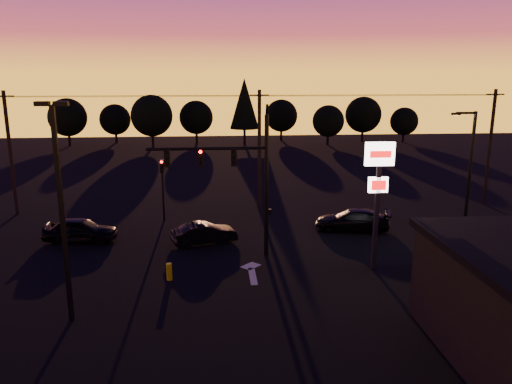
{
  "coord_description": "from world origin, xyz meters",
  "views": [
    {
      "loc": [
        -1.32,
        -22.85,
        10.2
      ],
      "look_at": [
        1.0,
        5.0,
        3.5
      ],
      "focal_mm": 35.0,
      "sensor_mm": 36.0,
      "label": 1
    }
  ],
  "objects_px": {
    "secondary_signal": "(162,181)",
    "car_right": "(352,220)",
    "pylon_sign": "(378,179)",
    "traffic_signal_mast": "(238,171)",
    "bollard": "(169,272)",
    "suv_parked": "(475,272)",
    "parking_lot_light": "(61,200)",
    "car_mid": "(204,233)",
    "car_left": "(80,230)",
    "streetlight": "(468,171)"
  },
  "relations": [
    {
      "from": "secondary_signal",
      "to": "car_right",
      "type": "distance_m",
      "value": 13.27
    },
    {
      "from": "pylon_sign",
      "to": "car_right",
      "type": "relative_size",
      "value": 1.4
    },
    {
      "from": "traffic_signal_mast",
      "to": "bollard",
      "type": "relative_size",
      "value": 9.86
    },
    {
      "from": "suv_parked",
      "to": "car_right",
      "type": "bearing_deg",
      "value": 76.97
    },
    {
      "from": "bollard",
      "to": "car_right",
      "type": "relative_size",
      "value": 0.18
    },
    {
      "from": "parking_lot_light",
      "to": "bollard",
      "type": "height_order",
      "value": "parking_lot_light"
    },
    {
      "from": "bollard",
      "to": "suv_parked",
      "type": "relative_size",
      "value": 0.16
    },
    {
      "from": "parking_lot_light",
      "to": "suv_parked",
      "type": "relative_size",
      "value": 1.68
    },
    {
      "from": "bollard",
      "to": "car_mid",
      "type": "xyz_separation_m",
      "value": [
        1.68,
        5.4,
        0.21
      ]
    },
    {
      "from": "car_mid",
      "to": "parking_lot_light",
      "type": "bearing_deg",
      "value": 132.34
    },
    {
      "from": "secondary_signal",
      "to": "bollard",
      "type": "height_order",
      "value": "secondary_signal"
    },
    {
      "from": "parking_lot_light",
      "to": "car_right",
      "type": "xyz_separation_m",
      "value": [
        15.16,
        11.14,
        -4.56
      ]
    },
    {
      "from": "car_left",
      "to": "suv_parked",
      "type": "height_order",
      "value": "suv_parked"
    },
    {
      "from": "car_right",
      "to": "suv_parked",
      "type": "relative_size",
      "value": 0.9
    },
    {
      "from": "pylon_sign",
      "to": "car_right",
      "type": "distance_m",
      "value": 7.89
    },
    {
      "from": "traffic_signal_mast",
      "to": "bollard",
      "type": "distance_m",
      "value": 6.55
    },
    {
      "from": "car_left",
      "to": "car_right",
      "type": "xyz_separation_m",
      "value": [
        17.36,
        0.85,
        -0.05
      ]
    },
    {
      "from": "secondary_signal",
      "to": "streetlight",
      "type": "relative_size",
      "value": 0.54
    },
    {
      "from": "streetlight",
      "to": "suv_parked",
      "type": "xyz_separation_m",
      "value": [
        -2.71,
        -6.64,
        -3.67
      ]
    },
    {
      "from": "streetlight",
      "to": "secondary_signal",
      "type": "bearing_deg",
      "value": 162.44
    },
    {
      "from": "car_mid",
      "to": "suv_parked",
      "type": "distance_m",
      "value": 15.21
    },
    {
      "from": "car_mid",
      "to": "suv_parked",
      "type": "height_order",
      "value": "suv_parked"
    },
    {
      "from": "bollard",
      "to": "pylon_sign",
      "type": "bearing_deg",
      "value": 3.09
    },
    {
      "from": "car_right",
      "to": "traffic_signal_mast",
      "type": "bearing_deg",
      "value": -48.27
    },
    {
      "from": "streetlight",
      "to": "pylon_sign",
      "type": "bearing_deg",
      "value": -149.92
    },
    {
      "from": "parking_lot_light",
      "to": "car_left",
      "type": "bearing_deg",
      "value": 102.05
    },
    {
      "from": "pylon_sign",
      "to": "car_left",
      "type": "xyz_separation_m",
      "value": [
        -16.7,
        5.8,
        -4.16
      ]
    },
    {
      "from": "parking_lot_light",
      "to": "car_mid",
      "type": "xyz_separation_m",
      "value": [
        5.44,
        9.32,
        -4.62
      ]
    },
    {
      "from": "secondary_signal",
      "to": "pylon_sign",
      "type": "distance_m",
      "value": 15.75
    },
    {
      "from": "traffic_signal_mast",
      "to": "streetlight",
      "type": "bearing_deg",
      "value": 6.14
    },
    {
      "from": "car_right",
      "to": "bollard",
      "type": "bearing_deg",
      "value": -44.03
    },
    {
      "from": "secondary_signal",
      "to": "car_mid",
      "type": "distance_m",
      "value": 6.34
    },
    {
      "from": "traffic_signal_mast",
      "to": "parking_lot_light",
      "type": "distance_m",
      "value": 10.19
    },
    {
      "from": "secondary_signal",
      "to": "suv_parked",
      "type": "distance_m",
      "value": 20.64
    },
    {
      "from": "suv_parked",
      "to": "parking_lot_light",
      "type": "bearing_deg",
      "value": 151.81
    },
    {
      "from": "streetlight",
      "to": "suv_parked",
      "type": "height_order",
      "value": "streetlight"
    },
    {
      "from": "car_mid",
      "to": "car_right",
      "type": "distance_m",
      "value": 9.88
    },
    {
      "from": "secondary_signal",
      "to": "streetlight",
      "type": "bearing_deg",
      "value": -17.56
    },
    {
      "from": "car_left",
      "to": "parking_lot_light",
      "type": "bearing_deg",
      "value": -162.49
    },
    {
      "from": "car_right",
      "to": "streetlight",
      "type": "bearing_deg",
      "value": 80.66
    },
    {
      "from": "suv_parked",
      "to": "bollard",
      "type": "bearing_deg",
      "value": 138.28
    },
    {
      "from": "traffic_signal_mast",
      "to": "parking_lot_light",
      "type": "height_order",
      "value": "parking_lot_light"
    },
    {
      "from": "traffic_signal_mast",
      "to": "parking_lot_light",
      "type": "xyz_separation_m",
      "value": [
        -7.4,
        -6.99,
        0.33
      ]
    },
    {
      "from": "pylon_sign",
      "to": "streetlight",
      "type": "xyz_separation_m",
      "value": [
        6.91,
        4.0,
        -0.49
      ]
    },
    {
      "from": "parking_lot_light",
      "to": "car_right",
      "type": "distance_m",
      "value": 19.36
    },
    {
      "from": "traffic_signal_mast",
      "to": "car_left",
      "type": "distance_m",
      "value": 10.98
    },
    {
      "from": "secondary_signal",
      "to": "pylon_sign",
      "type": "height_order",
      "value": "pylon_sign"
    },
    {
      "from": "car_right",
      "to": "suv_parked",
      "type": "xyz_separation_m",
      "value": [
        3.53,
        -9.28,
        0.05
      ]
    },
    {
      "from": "car_right",
      "to": "parking_lot_light",
      "type": "bearing_deg",
      "value": -40.1
    },
    {
      "from": "secondary_signal",
      "to": "car_left",
      "type": "relative_size",
      "value": 0.98
    }
  ]
}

